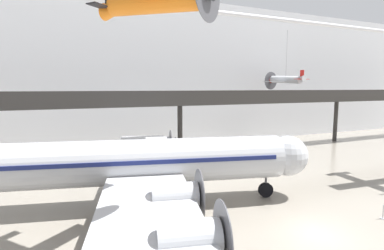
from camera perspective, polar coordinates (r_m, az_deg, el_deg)
The scene contains 8 objects.
ground_plane at distance 22.76m, azimuth 22.65°, elevation -18.62°, with size 260.00×260.00×0.00m, color gray.
hangar_back_wall at distance 50.24m, azimuth -6.16°, elevation 9.66°, with size 140.00×3.00×23.81m.
mezzanine_walkway at distance 40.81m, azimuth -1.82°, elevation 4.29°, with size 110.00×3.20×9.28m.
ceiling_truss_beam at distance 40.02m, azimuth -0.70°, elevation 21.19°, with size 120.00×0.60×0.60m.
airliner_silver_main at distance 24.87m, azimuth -11.21°, elevation -7.07°, with size 30.57×35.33×10.64m.
suspended_plane_orange_highwing at distance 18.37m, azimuth -7.28°, elevation 22.33°, with size 7.87×7.48×6.05m.
suspended_plane_silver_racer at distance 52.50m, azimuth 17.41°, elevation 8.23°, with size 8.72×7.18×9.64m.
stanchion_barrier at distance 27.15m, azimuth 32.59°, elevation -14.18°, with size 0.36×0.36×1.08m.
Camera 1 is at (-15.17, -13.92, 9.70)m, focal length 28.00 mm.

